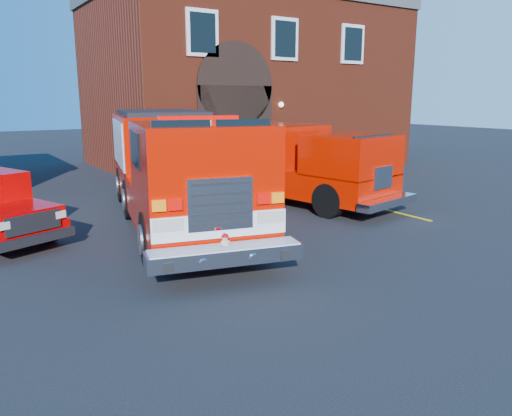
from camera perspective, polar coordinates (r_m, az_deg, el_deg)
ground at (r=11.50m, az=-3.24°, el=-5.24°), size 100.00×100.00×0.00m
parking_stripe_near at (r=16.26m, az=15.29°, el=-0.38°), size 0.12×3.00×0.01m
parking_stripe_mid at (r=18.35m, az=8.37°, el=1.37°), size 0.12×3.00×0.01m
parking_stripe_far at (r=20.67m, az=2.92°, el=2.73°), size 0.12×3.00×0.01m
fire_station at (r=27.58m, az=-1.32°, el=14.05°), size 15.20×10.20×8.45m
fire_engine at (r=14.05m, az=-9.22°, el=4.64°), size 5.10×10.52×3.13m
secondary_truck at (r=17.31m, az=3.43°, el=5.54°), size 3.95×8.31×2.59m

